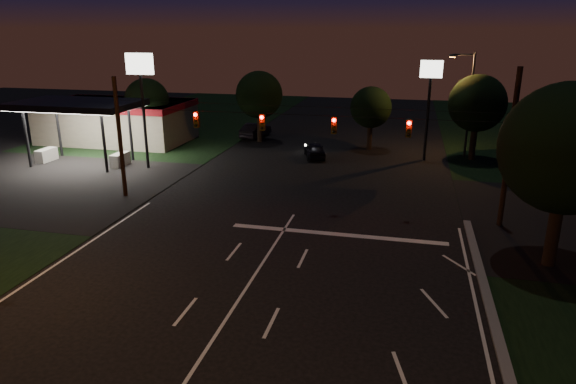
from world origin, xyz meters
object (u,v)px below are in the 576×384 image
(utility_pole_right, at_px, (499,225))
(tree_right_near, at_px, (567,150))
(car_oncoming_a, at_px, (315,150))
(car_oncoming_b, at_px, (256,130))

(utility_pole_right, height_order, tree_right_near, tree_right_near)
(tree_right_near, distance_m, car_oncoming_a, 24.23)
(car_oncoming_a, bearing_deg, utility_pole_right, 117.03)
(utility_pole_right, bearing_deg, car_oncoming_b, 135.25)
(tree_right_near, relative_size, car_oncoming_a, 2.18)
(tree_right_near, height_order, car_oncoming_b, tree_right_near)
(car_oncoming_b, bearing_deg, tree_right_near, 139.71)
(car_oncoming_a, bearing_deg, tree_right_near, 111.45)
(car_oncoming_b, bearing_deg, car_oncoming_a, 144.89)
(tree_right_near, xyz_separation_m, car_oncoming_b, (-22.53, 25.66, -4.91))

